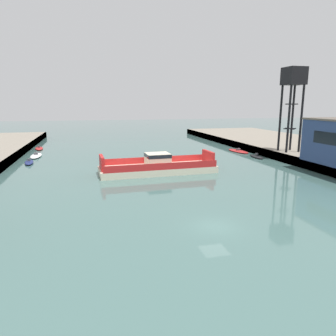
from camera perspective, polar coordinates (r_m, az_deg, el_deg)
ground_plane at (r=30.28m, az=8.63°, el=-10.59°), size 400.00×400.00×0.00m
chain_ferry at (r=52.19m, az=-1.91°, el=0.27°), size 19.72×7.19×3.31m
moored_boat_near_left at (r=76.94m, az=12.82°, el=3.08°), size 3.35×7.93×0.87m
moored_boat_near_right at (r=73.76m, az=-23.16°, el=2.11°), size 2.26×7.45×1.00m
moored_boat_mid_left at (r=69.71m, az=16.01°, el=2.06°), size 2.31×5.59×0.93m
moored_boat_mid_right at (r=85.88m, az=-22.68°, el=3.37°), size 2.65×6.53×0.93m
moored_boat_far_left at (r=66.03m, az=-24.26°, el=0.98°), size 2.20×5.61×1.00m
crane_tower at (r=68.73m, az=22.12°, el=14.16°), size 3.74×3.74×16.82m
bollard_right_far at (r=56.91m, az=27.57°, el=1.01°), size 0.32×0.32×0.71m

